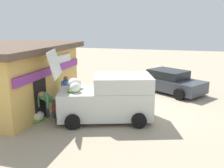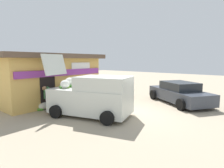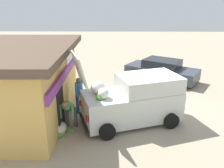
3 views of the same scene
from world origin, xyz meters
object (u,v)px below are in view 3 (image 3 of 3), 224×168
storefront_bar (17,82)px  vendor_standing (79,93)px  paint_bucket (92,96)px  delivery_van (134,100)px  parked_sedan (162,70)px  unloaded_banana_pile (60,128)px  customer_bending (69,110)px

storefront_bar → vendor_standing: bearing=-79.5°
storefront_bar → paint_bucket: 3.75m
storefront_bar → paint_bucket: (1.90, -2.91, -1.42)m
delivery_van → parked_sedan: 5.89m
storefront_bar → unloaded_banana_pile: size_ratio=7.31×
storefront_bar → customer_bending: bearing=-114.6°
vendor_standing → parked_sedan: bearing=-44.6°
customer_bending → delivery_van: bearing=-74.6°
customer_bending → paint_bucket: 3.09m
delivery_van → vendor_standing: 2.52m
parked_sedan → paint_bucket: size_ratio=13.37×
unloaded_banana_pile → customer_bending: bearing=-51.0°
delivery_van → customer_bending: size_ratio=3.37×
paint_bucket → parked_sedan: bearing=-52.4°
unloaded_banana_pile → paint_bucket: unloaded_banana_pile is taller
unloaded_banana_pile → parked_sedan: bearing=-38.3°
vendor_standing → customer_bending: 1.54m
vendor_standing → paint_bucket: 1.68m
customer_bending → paint_bucket: bearing=-11.2°
vendor_standing → paint_bucket: size_ratio=4.62×
storefront_bar → customer_bending: 2.67m
parked_sedan → delivery_van: bearing=158.2°
unloaded_banana_pile → paint_bucket: size_ratio=2.64×
storefront_bar → parked_sedan: (5.10, -7.07, -0.95)m
delivery_van → customer_bending: (-0.70, 2.56, -0.14)m
unloaded_banana_pile → paint_bucket: 3.35m
storefront_bar → delivery_van: bearing=-94.2°
customer_bending → paint_bucket: size_ratio=3.80×
delivery_van → parked_sedan: bearing=-21.8°
parked_sedan → storefront_bar: bearing=125.8°
parked_sedan → unloaded_banana_pile: (-6.42, 5.07, -0.45)m
customer_bending → parked_sedan: bearing=-37.6°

